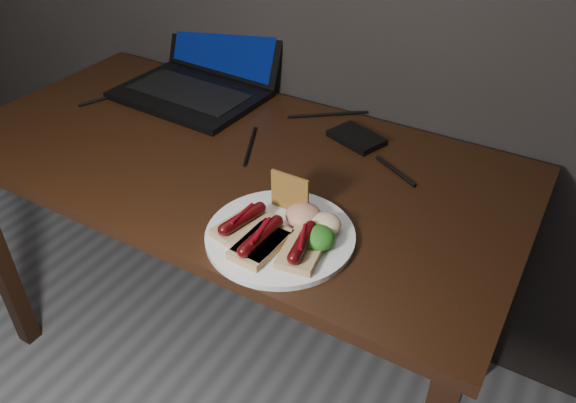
% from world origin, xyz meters
% --- Properties ---
extents(desk, '(1.40, 0.70, 0.75)m').
position_xyz_m(desk, '(0.00, 1.38, 0.66)').
color(desk, black).
rests_on(desk, ground).
extents(laptop, '(0.42, 0.38, 0.25)m').
position_xyz_m(laptop, '(-0.28, 1.64, 0.80)').
color(laptop, black).
rests_on(laptop, desk).
extents(hard_drive, '(0.15, 0.13, 0.02)m').
position_xyz_m(hard_drive, '(0.24, 1.60, 0.76)').
color(hard_drive, black).
rests_on(hard_drive, desk).
extents(desk_cables, '(0.95, 0.40, 0.01)m').
position_xyz_m(desk_cables, '(-0.02, 1.53, 0.75)').
color(desk_cables, black).
rests_on(desk_cables, desk).
extents(plate, '(0.31, 0.31, 0.01)m').
position_xyz_m(plate, '(0.27, 1.17, 0.76)').
color(plate, silver).
rests_on(plate, desk).
extents(bread_sausage_left, '(0.09, 0.13, 0.04)m').
position_xyz_m(bread_sausage_left, '(0.20, 1.15, 0.78)').
color(bread_sausage_left, tan).
rests_on(bread_sausage_left, plate).
extents(bread_sausage_center, '(0.08, 0.12, 0.04)m').
position_xyz_m(bread_sausage_center, '(0.26, 1.13, 0.78)').
color(bread_sausage_center, tan).
rests_on(bread_sausage_center, plate).
extents(bread_sausage_right, '(0.09, 0.13, 0.04)m').
position_xyz_m(bread_sausage_right, '(0.33, 1.14, 0.78)').
color(bread_sausage_right, tan).
rests_on(bread_sausage_right, plate).
extents(bread_sausage_extra, '(0.07, 0.12, 0.04)m').
position_xyz_m(bread_sausage_extra, '(0.26, 1.11, 0.78)').
color(bread_sausage_extra, tan).
rests_on(bread_sausage_extra, plate).
extents(crispbread, '(0.08, 0.01, 0.08)m').
position_xyz_m(crispbread, '(0.24, 1.25, 0.80)').
color(crispbread, '#B07B30').
rests_on(crispbread, plate).
extents(salad_greens, '(0.07, 0.07, 0.04)m').
position_xyz_m(salad_greens, '(0.35, 1.18, 0.78)').
color(salad_greens, '#185110').
rests_on(salad_greens, plate).
extents(salsa_mound, '(0.07, 0.07, 0.04)m').
position_xyz_m(salsa_mound, '(0.29, 1.23, 0.78)').
color(salsa_mound, '#AA1111').
rests_on(salsa_mound, plate).
extents(coleslaw_mound, '(0.06, 0.06, 0.04)m').
position_xyz_m(coleslaw_mound, '(0.34, 1.22, 0.78)').
color(coleslaw_mound, silver).
rests_on(coleslaw_mound, plate).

